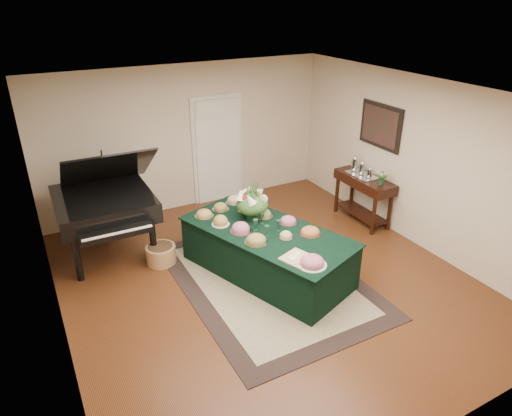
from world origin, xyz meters
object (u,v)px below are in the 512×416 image
floral_centerpiece (252,201)px  mahogany_sideboard (364,187)px  grand_piano (104,203)px  buffet_table (267,252)px

floral_centerpiece → mahogany_sideboard: 2.43m
grand_piano → mahogany_sideboard: grand_piano is taller
buffet_table → mahogany_sideboard: size_ratio=2.32×
mahogany_sideboard → buffet_table: bearing=-163.9°
buffet_table → mahogany_sideboard: (2.39, 0.69, 0.30)m
floral_centerpiece → mahogany_sideboard: (2.39, 0.25, -0.36)m
buffet_table → floral_centerpiece: bearing=90.8°
buffet_table → mahogany_sideboard: bearing=16.1°
floral_centerpiece → grand_piano: (-1.91, 1.27, -0.14)m
mahogany_sideboard → floral_centerpiece: bearing=-174.1°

